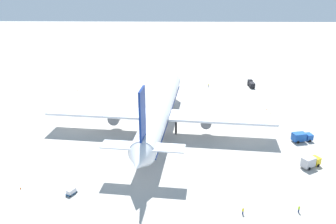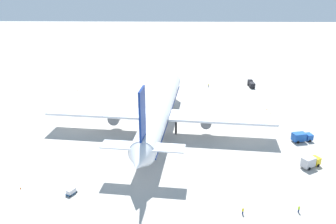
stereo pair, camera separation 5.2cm
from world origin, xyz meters
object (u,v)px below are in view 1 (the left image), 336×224
Objects in this scene: airliner at (160,110)px; service_truck_3 at (301,137)px; traffic_cone_1 at (185,90)px; traffic_cone_2 at (78,90)px; ground_worker_2 at (208,85)px; traffic_cone_3 at (20,188)px; service_truck_2 at (251,84)px; traffic_cone_0 at (267,109)px; ground_worker_1 at (270,115)px; traffic_cone_4 at (93,89)px; service_truck_0 at (310,162)px; ground_worker_0 at (243,211)px; baggage_cart_0 at (71,191)px; ground_worker_3 at (299,209)px.

airliner is 11.19× the size of service_truck_3.
traffic_cone_2 is (-1.97, 49.41, 0.00)m from traffic_cone_1.
airliner is 140.32× the size of traffic_cone_1.
ground_worker_2 reaches higher than traffic_cone_3.
service_truck_2 is 30.00m from traffic_cone_0.
ground_worker_1 is 3.09× the size of traffic_cone_0.
traffic_cone_4 is (80.07, 0.20, 0.00)m from traffic_cone_3.
service_truck_2 is 12.33× the size of traffic_cone_0.
traffic_cone_2 is at bearing 95.56° from service_truck_2.
ground_worker_0 is (-20.53, 22.18, -0.79)m from service_truck_0.
airliner reaches higher than ground_worker_2.
airliner is at bearing 168.00° from traffic_cone_1.
airliner is 42.27m from baggage_cart_0.
traffic_cone_0 is at bearing -63.70° from airliner.
traffic_cone_2 is at bearing 96.93° from ground_worker_2.
ground_worker_2 is 2.94× the size of traffic_cone_2.
service_truck_2 is 3.98× the size of ground_worker_3.
baggage_cart_0 is at bearing 83.76° from ground_worker_3.
ground_worker_3 reaches higher than ground_worker_1.
traffic_cone_3 is at bearing 151.76° from traffic_cone_1.
ground_worker_0 is at bearing 145.25° from service_truck_3.
ground_worker_2 is at bearing -83.07° from traffic_cone_2.
airliner reaches higher than ground_worker_3.
ground_worker_1 reaches higher than baggage_cart_0.
ground_worker_0 is (-93.71, 21.15, -0.64)m from service_truck_2.
ground_worker_0 reaches higher than traffic_cone_4.
service_truck_0 reaches higher than ground_worker_2.
service_truck_3 is 94.41m from traffic_cone_4.
ground_worker_1 is at bearing -135.36° from traffic_cone_1.
service_truck_3 is 27.74m from traffic_cone_0.
service_truck_0 reaches higher than baggage_cart_0.
traffic_cone_1 is at bearing 26.03° from service_truck_0.
ground_worker_1 is 42.02m from ground_worker_2.
traffic_cone_3 is at bearing -179.86° from traffic_cone_4.
traffic_cone_0 is at bearing -47.03° from baggage_cart_0.
ground_worker_1 is 80.81m from traffic_cone_4.
traffic_cone_4 is (45.18, 33.37, -7.34)m from airliner.
service_truck_0 is 76.45m from traffic_cone_3.
traffic_cone_3 is at bearing 82.44° from baggage_cart_0.
traffic_cone_4 is (-5.23, 74.63, -1.21)m from service_truck_2.
traffic_cone_0 is at bearing -179.80° from service_truck_2.
ground_worker_1 is at bearing -113.58° from traffic_cone_4.
service_truck_3 is 2.21× the size of baggage_cart_0.
service_truck_3 is at bearing -145.14° from traffic_cone_1.
service_truck_3 reaches higher than ground_worker_2.
service_truck_0 is 11.05× the size of traffic_cone_3.
ground_worker_2 is 61.22m from traffic_cone_2.
baggage_cart_0 is at bearing 114.45° from service_truck_3.
ground_worker_2 is 12.60m from traffic_cone_1.
baggage_cart_0 reaches higher than traffic_cone_4.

